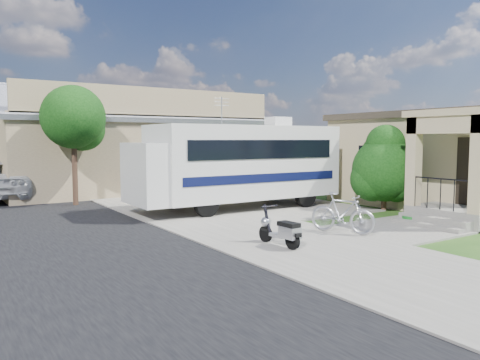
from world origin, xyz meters
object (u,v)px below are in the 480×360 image
bicycle (342,215)px  garden_hose (410,220)px  motorhome (238,163)px  shrub (384,167)px  scooter (281,231)px

bicycle → garden_hose: (2.95, 0.10, -0.43)m
motorhome → garden_hose: (2.75, -5.24, -1.60)m
motorhome → bicycle: motorhome is taller
motorhome → shrub: size_ratio=2.53×
motorhome → scooter: size_ratio=5.55×
scooter → garden_hose: (5.24, 0.43, -0.32)m
garden_hose → bicycle: bearing=-178.0°
shrub → garden_hose: size_ratio=6.80×
motorhome → shrub: 5.19m
bicycle → garden_hose: 2.98m
shrub → bicycle: bearing=-152.3°
shrub → garden_hose: bearing=-123.4°
bicycle → shrub: bearing=4.5°
motorhome → shrub: motorhome is taller
motorhome → garden_hose: motorhome is taller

